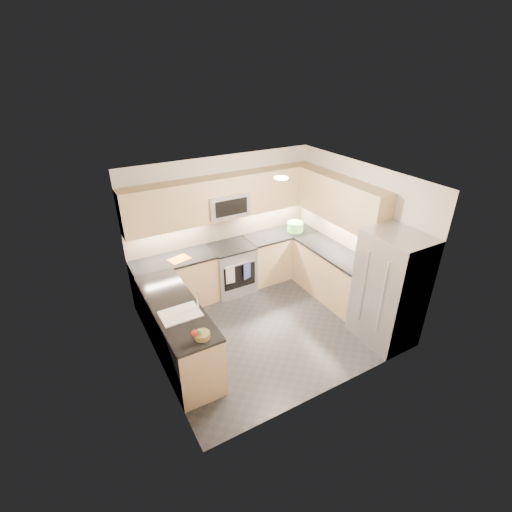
{
  "coord_description": "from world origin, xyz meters",
  "views": [
    {
      "loc": [
        -2.6,
        -4.21,
        3.95
      ],
      "look_at": [
        0.0,
        0.35,
        1.15
      ],
      "focal_mm": 26.0,
      "sensor_mm": 36.0,
      "label": 1
    }
  ],
  "objects_px": {
    "microwave": "(226,204)",
    "utensil_bowl": "(295,227)",
    "fruit_basket": "(202,335)",
    "refrigerator": "(390,289)",
    "gas_range": "(232,268)",
    "cutting_board": "(179,259)"
  },
  "relations": [
    {
      "from": "microwave",
      "to": "refrigerator",
      "type": "distance_m",
      "value": 3.04
    },
    {
      "from": "fruit_basket",
      "to": "microwave",
      "type": "bearing_deg",
      "value": 57.38
    },
    {
      "from": "refrigerator",
      "to": "cutting_board",
      "type": "bearing_deg",
      "value": 135.82
    },
    {
      "from": "microwave",
      "to": "fruit_basket",
      "type": "bearing_deg",
      "value": -122.62
    },
    {
      "from": "cutting_board",
      "to": "fruit_basket",
      "type": "distance_m",
      "value": 2.1
    },
    {
      "from": "microwave",
      "to": "fruit_basket",
      "type": "height_order",
      "value": "microwave"
    },
    {
      "from": "refrigerator",
      "to": "microwave",
      "type": "bearing_deg",
      "value": 119.62
    },
    {
      "from": "refrigerator",
      "to": "utensil_bowl",
      "type": "xyz_separation_m",
      "value": [
        -0.06,
        2.38,
        0.13
      ]
    },
    {
      "from": "microwave",
      "to": "utensil_bowl",
      "type": "distance_m",
      "value": 1.55
    },
    {
      "from": "utensil_bowl",
      "to": "cutting_board",
      "type": "bearing_deg",
      "value": -179.87
    },
    {
      "from": "gas_range",
      "to": "refrigerator",
      "type": "bearing_deg",
      "value": -59.12
    },
    {
      "from": "gas_range",
      "to": "fruit_basket",
      "type": "distance_m",
      "value": 2.59
    },
    {
      "from": "utensil_bowl",
      "to": "cutting_board",
      "type": "xyz_separation_m",
      "value": [
        -2.39,
        -0.01,
        -0.09
      ]
    },
    {
      "from": "microwave",
      "to": "refrigerator",
      "type": "height_order",
      "value": "microwave"
    },
    {
      "from": "utensil_bowl",
      "to": "fruit_basket",
      "type": "relative_size",
      "value": 1.63
    },
    {
      "from": "gas_range",
      "to": "refrigerator",
      "type": "xyz_separation_m",
      "value": [
        1.45,
        -2.43,
        0.45
      ]
    },
    {
      "from": "microwave",
      "to": "fruit_basket",
      "type": "relative_size",
      "value": 3.9
    },
    {
      "from": "utensil_bowl",
      "to": "cutting_board",
      "type": "relative_size",
      "value": 0.93
    },
    {
      "from": "gas_range",
      "to": "utensil_bowl",
      "type": "relative_size",
      "value": 2.87
    },
    {
      "from": "refrigerator",
      "to": "fruit_basket",
      "type": "xyz_separation_m",
      "value": [
        -2.87,
        0.33,
        0.08
      ]
    },
    {
      "from": "utensil_bowl",
      "to": "refrigerator",
      "type": "bearing_deg",
      "value": -88.64
    },
    {
      "from": "gas_range",
      "to": "utensil_bowl",
      "type": "height_order",
      "value": "utensil_bowl"
    }
  ]
}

